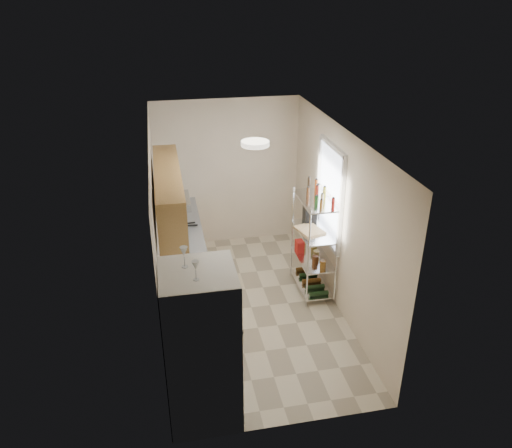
{
  "coord_description": "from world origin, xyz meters",
  "views": [
    {
      "loc": [
        -1.11,
        -5.95,
        4.29
      ],
      "look_at": [
        0.12,
        0.25,
        1.23
      ],
      "focal_mm": 35.0,
      "sensor_mm": 36.0,
      "label": 1
    }
  ],
  "objects_px": {
    "espresso_machine": "(310,212)",
    "frying_pan_large": "(177,226)",
    "refrigerator": "(201,347)",
    "cutting_board": "(310,230)",
    "rice_cooker": "(178,239)"
  },
  "relations": [
    {
      "from": "refrigerator",
      "to": "espresso_machine",
      "type": "height_order",
      "value": "refrigerator"
    },
    {
      "from": "espresso_machine",
      "to": "frying_pan_large",
      "type": "bearing_deg",
      "value": 174.7
    },
    {
      "from": "frying_pan_large",
      "to": "cutting_board",
      "type": "bearing_deg",
      "value": -17.21
    },
    {
      "from": "rice_cooker",
      "to": "cutting_board",
      "type": "distance_m",
      "value": 1.92
    },
    {
      "from": "frying_pan_large",
      "to": "cutting_board",
      "type": "relative_size",
      "value": 0.71
    },
    {
      "from": "refrigerator",
      "to": "espresso_machine",
      "type": "relative_size",
      "value": 5.88
    },
    {
      "from": "refrigerator",
      "to": "cutting_board",
      "type": "relative_size",
      "value": 4.41
    },
    {
      "from": "refrigerator",
      "to": "frying_pan_large",
      "type": "height_order",
      "value": "refrigerator"
    },
    {
      "from": "refrigerator",
      "to": "cutting_board",
      "type": "bearing_deg",
      "value": 49.99
    },
    {
      "from": "rice_cooker",
      "to": "espresso_machine",
      "type": "xyz_separation_m",
      "value": [
        2.01,
        0.2,
        0.15
      ]
    },
    {
      "from": "espresso_machine",
      "to": "cutting_board",
      "type": "bearing_deg",
      "value": -99.81
    },
    {
      "from": "refrigerator",
      "to": "rice_cooker",
      "type": "bearing_deg",
      "value": 92.83
    },
    {
      "from": "frying_pan_large",
      "to": "espresso_machine",
      "type": "xyz_separation_m",
      "value": [
        1.99,
        -0.4,
        0.24
      ]
    },
    {
      "from": "refrigerator",
      "to": "cutting_board",
      "type": "xyz_separation_m",
      "value": [
        1.81,
        2.15,
        0.12
      ]
    },
    {
      "from": "rice_cooker",
      "to": "frying_pan_large",
      "type": "xyz_separation_m",
      "value": [
        0.02,
        0.6,
        -0.09
      ]
    }
  ]
}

